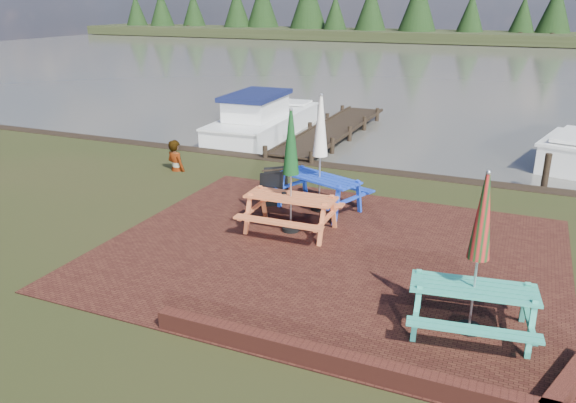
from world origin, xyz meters
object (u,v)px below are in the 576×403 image
at_px(boat_jetty, 263,121).
at_px(person, 174,140).
at_px(picnic_table_teal, 475,280).
at_px(chalkboard, 274,187).
at_px(picnic_table_blue, 320,172).
at_px(picnic_table_red, 291,191).
at_px(jetty, 332,130).

relative_size(boat_jetty, person, 3.64).
distance_m(picnic_table_teal, chalkboard, 6.42).
xyz_separation_m(picnic_table_teal, person, (-9.08, 5.56, 0.02)).
xyz_separation_m(boat_jetty, person, (-0.06, -5.89, 0.54)).
relative_size(picnic_table_blue, boat_jetty, 0.42).
distance_m(picnic_table_red, chalkboard, 1.72).
height_order(chalkboard, boat_jetty, boat_jetty).
bearing_deg(picnic_table_blue, picnic_table_teal, -25.39).
relative_size(picnic_table_red, picnic_table_blue, 0.97).
bearing_deg(chalkboard, picnic_table_blue, -29.50).
relative_size(picnic_table_teal, person, 1.39).
bearing_deg(chalkboard, jetty, 60.12).
distance_m(picnic_table_red, jetty, 9.89).
height_order(boat_jetty, person, person).
height_order(picnic_table_red, chalkboard, picnic_table_red).
bearing_deg(person, boat_jetty, -72.63).
height_order(picnic_table_teal, jetty, picnic_table_teal).
relative_size(picnic_table_blue, person, 1.52).
bearing_deg(jetty, picnic_table_red, -76.21).
height_order(picnic_table_red, jetty, picnic_table_red).
bearing_deg(picnic_table_teal, picnic_table_red, 139.80).
xyz_separation_m(jetty, boat_jetty, (-2.60, -0.69, 0.26)).
distance_m(picnic_table_red, boat_jetty, 10.17).
distance_m(picnic_table_teal, picnic_table_red, 4.83).
relative_size(chalkboard, boat_jetty, 0.14).
relative_size(chalkboard, jetty, 0.10).
xyz_separation_m(picnic_table_blue, jetty, (-2.46, 8.06, -0.86)).
distance_m(picnic_table_teal, jetty, 13.77).
height_order(picnic_table_teal, boat_jetty, picnic_table_teal).
bearing_deg(boat_jetty, chalkboard, -64.83).
distance_m(jetty, person, 7.14).
bearing_deg(boat_jetty, jetty, 12.65).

